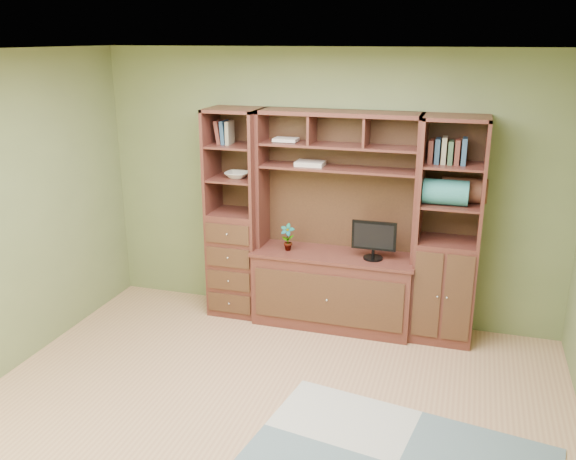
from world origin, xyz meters
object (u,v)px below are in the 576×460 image
(center_hutch, at_px, (335,224))
(left_tower, at_px, (236,214))
(right_tower, at_px, (448,232))
(monitor, at_px, (374,233))

(center_hutch, bearing_deg, left_tower, 177.71)
(center_hutch, xyz_separation_m, right_tower, (1.02, 0.04, 0.00))
(center_hutch, distance_m, left_tower, 1.00)
(monitor, bearing_deg, right_tower, 6.17)
(center_hutch, height_order, monitor, center_hutch)
(center_hutch, distance_m, monitor, 0.38)
(center_hutch, bearing_deg, monitor, -5.31)
(center_hutch, xyz_separation_m, monitor, (0.38, -0.03, -0.05))
(right_tower, height_order, monitor, right_tower)
(center_hutch, relative_size, right_tower, 1.00)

